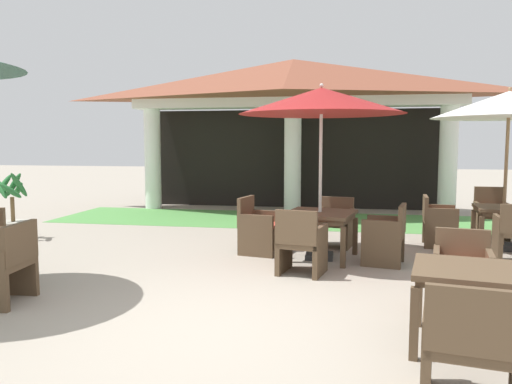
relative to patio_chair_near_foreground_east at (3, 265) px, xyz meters
name	(u,v)px	position (x,y,z in m)	size (l,w,h in m)	color
ground_plane	(207,320)	(2.32, -0.11, -0.42)	(60.00, 60.00, 0.00)	#9E9384
background_pavilion	(294,93)	(2.32, 7.90, 2.56)	(8.64, 2.95, 3.79)	white
lawn_strip	(286,220)	(2.32, 6.39, -0.41)	(10.44, 2.61, 0.01)	#519347
patio_chair_near_foreground_east	(3,265)	(0.00, 0.00, 0.00)	(0.59, 0.68, 0.88)	brown
patio_table_mid_left	(504,213)	(6.19, 3.91, 0.18)	(0.92, 0.92, 0.70)	brown
patio_umbrella_mid_left	(509,105)	(6.19, 3.91, 1.91)	(2.40, 2.40, 2.62)	#2D2D2D
patio_chair_mid_left_north	(491,215)	(6.27, 4.92, 0.00)	(0.60, 0.61, 0.92)	brown
patio_chair_mid_left_west	(438,222)	(5.19, 3.99, 0.00)	(0.58, 0.63, 0.85)	brown
patio_table_mid_right	(467,279)	(4.67, -0.38, 0.18)	(1.00, 1.00, 0.70)	brown
patio_chair_mid_right_south	(473,348)	(4.49, -1.36, -0.02)	(0.72, 0.60, 0.85)	brown
patio_chair_mid_right_north	(462,273)	(4.84, 0.60, -0.02)	(0.65, 0.60, 0.83)	brown
patio_table_far_back	(320,218)	(3.27, 2.74, 0.20)	(1.15, 1.15, 0.71)	brown
patio_umbrella_far_back	(321,102)	(3.27, 2.74, 1.92)	(2.44, 2.44, 2.61)	#2D2D2D
patio_chair_far_back_west	(259,228)	(2.31, 2.93, -0.02)	(0.69, 0.69, 0.89)	brown
patio_chair_far_back_south	(301,244)	(3.08, 1.78, -0.01)	(0.67, 0.68, 0.88)	brown
patio_chair_far_back_east	(386,236)	(4.23, 2.54, -0.01)	(0.65, 0.66, 0.87)	brown
patio_chair_far_back_north	(334,223)	(3.47, 3.69, -0.03)	(0.68, 0.67, 0.81)	brown
potted_palm_left_edge	(13,220)	(-2.27, 3.27, -0.08)	(0.57, 0.57, 1.24)	#B2AD9E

